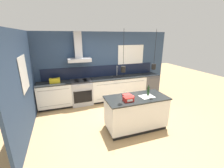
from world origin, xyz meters
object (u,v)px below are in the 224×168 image
yellow_toolbox (55,81)px  bottle_on_island (148,91)px  book_stack (128,96)px  red_supply_box (128,99)px  oven_range (82,92)px  dishwasher (149,84)px

yellow_toolbox → bottle_on_island: bearing=-39.9°
book_stack → red_supply_box: 0.23m
oven_range → book_stack: size_ratio=2.86×
red_supply_box → yellow_toolbox: bearing=128.1°
dishwasher → yellow_toolbox: (-3.74, 0.00, 0.54)m
bottle_on_island → red_supply_box: size_ratio=1.24×
book_stack → yellow_toolbox: yellow_toolbox is taller
bottle_on_island → red_supply_box: bearing=-164.2°
oven_range → red_supply_box: (0.85, -2.20, 0.51)m
book_stack → bottle_on_island: bearing=-2.0°
bottle_on_island → red_supply_box: (-0.68, -0.19, -0.07)m
oven_range → red_supply_box: red_supply_box is taller
red_supply_box → yellow_toolbox: size_ratio=0.70×
dishwasher → yellow_toolbox: bearing=180.0°
bottle_on_island → dishwasher: bearing=56.6°
dishwasher → book_stack: 2.81m
book_stack → yellow_toolbox: bearing=132.4°
bottle_on_island → red_supply_box: bottle_on_island is taller
yellow_toolbox → dishwasher: bearing=-0.0°
oven_range → dishwasher: same height
bottle_on_island → book_stack: 0.60m
dishwasher → oven_range: bearing=-179.9°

